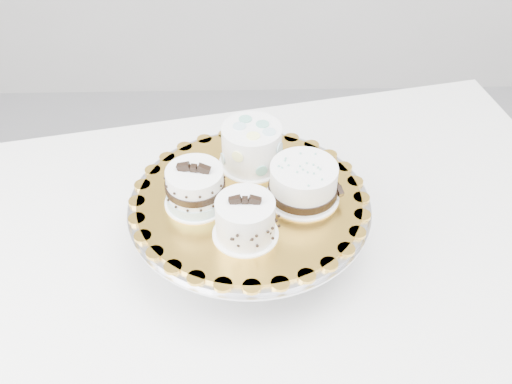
{
  "coord_description": "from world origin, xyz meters",
  "views": [
    {
      "loc": [
        -0.1,
        -0.71,
        1.56
      ],
      "look_at": [
        -0.08,
        0.07,
        0.87
      ],
      "focal_mm": 45.0,
      "sensor_mm": 36.0,
      "label": 1
    }
  ],
  "objects_px": {
    "cake_swirl": "(245,220)",
    "cake_stand": "(250,216)",
    "table": "(267,271)",
    "cake_banded": "(195,188)",
    "cake_ribbon": "(304,183)",
    "cake_board": "(249,200)",
    "cake_dots": "(252,146)"
  },
  "relations": [
    {
      "from": "cake_dots",
      "to": "cake_ribbon",
      "type": "height_order",
      "value": "cake_dots"
    },
    {
      "from": "cake_stand",
      "to": "cake_ribbon",
      "type": "xyz_separation_m",
      "value": [
        0.09,
        0.0,
        0.07
      ]
    },
    {
      "from": "cake_stand",
      "to": "cake_banded",
      "type": "height_order",
      "value": "cake_banded"
    },
    {
      "from": "cake_banded",
      "to": "cake_board",
      "type": "bearing_deg",
      "value": 16.23
    },
    {
      "from": "cake_stand",
      "to": "cake_banded",
      "type": "distance_m",
      "value": 0.11
    },
    {
      "from": "cake_stand",
      "to": "cake_swirl",
      "type": "relative_size",
      "value": 3.91
    },
    {
      "from": "cake_banded",
      "to": "table",
      "type": "bearing_deg",
      "value": 19.68
    },
    {
      "from": "table",
      "to": "cake_dots",
      "type": "xyz_separation_m",
      "value": [
        -0.03,
        0.08,
        0.23
      ]
    },
    {
      "from": "cake_dots",
      "to": "cake_ribbon",
      "type": "distance_m",
      "value": 0.12
    },
    {
      "from": "cake_board",
      "to": "table",
      "type": "bearing_deg",
      "value": 17.63
    },
    {
      "from": "cake_banded",
      "to": "cake_swirl",
      "type": "bearing_deg",
      "value": -32.25
    },
    {
      "from": "cake_swirl",
      "to": "cake_ribbon",
      "type": "distance_m",
      "value": 0.13
    },
    {
      "from": "cake_board",
      "to": "cake_banded",
      "type": "bearing_deg",
      "value": -174.97
    },
    {
      "from": "cake_banded",
      "to": "cake_ribbon",
      "type": "xyz_separation_m",
      "value": [
        0.17,
        0.01,
        -0.0
      ]
    },
    {
      "from": "table",
      "to": "cake_stand",
      "type": "height_order",
      "value": "cake_stand"
    },
    {
      "from": "cake_stand",
      "to": "cake_banded",
      "type": "bearing_deg",
      "value": -174.97
    },
    {
      "from": "cake_stand",
      "to": "cake_ribbon",
      "type": "bearing_deg",
      "value": 1.99
    },
    {
      "from": "cake_swirl",
      "to": "cake_ribbon",
      "type": "height_order",
      "value": "cake_swirl"
    },
    {
      "from": "cake_swirl",
      "to": "cake_stand",
      "type": "bearing_deg",
      "value": 86.87
    },
    {
      "from": "cake_ribbon",
      "to": "table",
      "type": "bearing_deg",
      "value": 156.92
    },
    {
      "from": "cake_stand",
      "to": "cake_swirl",
      "type": "height_order",
      "value": "cake_swirl"
    },
    {
      "from": "cake_dots",
      "to": "cake_board",
      "type": "bearing_deg",
      "value": -102.09
    },
    {
      "from": "cake_dots",
      "to": "cake_stand",
      "type": "bearing_deg",
      "value": -102.09
    },
    {
      "from": "table",
      "to": "cake_board",
      "type": "relative_size",
      "value": 3.73
    },
    {
      "from": "cake_stand",
      "to": "cake_dots",
      "type": "xyz_separation_m",
      "value": [
        0.01,
        0.09,
        0.08
      ]
    },
    {
      "from": "cake_swirl",
      "to": "cake_dots",
      "type": "distance_m",
      "value": 0.17
    },
    {
      "from": "table",
      "to": "cake_dots",
      "type": "height_order",
      "value": "cake_dots"
    },
    {
      "from": "cake_board",
      "to": "cake_dots",
      "type": "distance_m",
      "value": 0.1
    },
    {
      "from": "cake_banded",
      "to": "cake_ribbon",
      "type": "distance_m",
      "value": 0.17
    },
    {
      "from": "cake_board",
      "to": "cake_swirl",
      "type": "bearing_deg",
      "value": -95.2
    },
    {
      "from": "cake_stand",
      "to": "cake_board",
      "type": "distance_m",
      "value": 0.04
    },
    {
      "from": "cake_stand",
      "to": "cake_board",
      "type": "bearing_deg",
      "value": 135.0
    }
  ]
}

